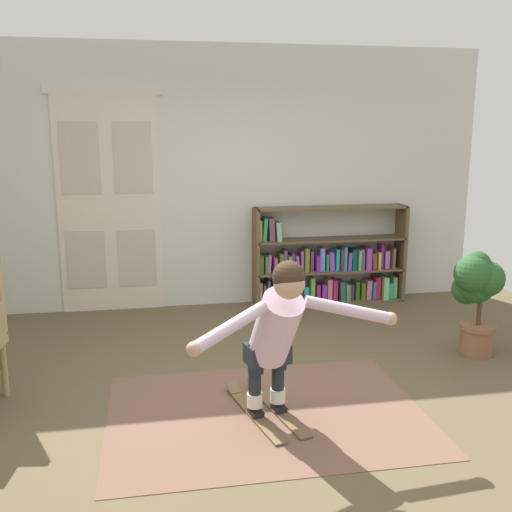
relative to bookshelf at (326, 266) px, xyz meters
The scene contains 8 objects.
ground_plane 2.70m from the bookshelf, 116.42° to the right, with size 7.20×7.20×0.00m, color brown.
back_wall 1.58m from the bookshelf, behind, with size 6.00×0.10×2.90m, color silver.
double_door 2.56m from the bookshelf, behind, with size 1.22×0.05×2.45m.
rug 2.89m from the bookshelf, 115.23° to the right, with size 2.24×1.64×0.01m, color brown.
bookshelf is the anchor object (origin of this frame).
potted_plant 1.98m from the bookshelf, 64.94° to the right, with size 0.46×0.44×0.95m.
skis_pair 2.86m from the bookshelf, 115.64° to the right, with size 0.47×0.94×0.07m.
person_skier 3.01m from the bookshelf, 113.11° to the right, with size 1.43×0.82×1.12m.
Camera 1 is at (-0.78, -3.96, 2.00)m, focal length 40.96 mm.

